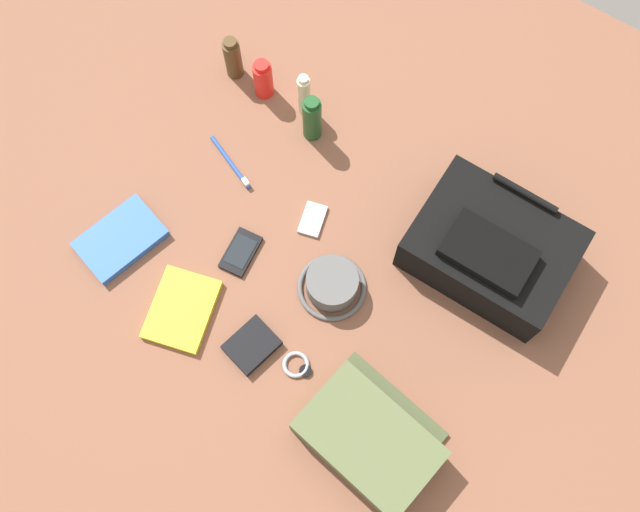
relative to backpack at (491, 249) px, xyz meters
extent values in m
cube|color=brown|center=(-0.32, -0.22, -0.08)|extent=(2.64, 2.02, 0.02)
cube|color=black|center=(0.00, 0.00, 0.00)|extent=(0.36, 0.27, 0.13)
cube|color=black|center=(0.00, -0.04, 0.08)|extent=(0.20, 0.12, 0.03)
cylinder|color=black|center=(0.00, 0.13, 0.07)|extent=(0.16, 0.02, 0.02)
cube|color=#56603D|center=(-0.01, -0.52, -0.02)|extent=(0.31, 0.23, 0.10)
cube|color=#454D30|center=(-0.01, -0.41, -0.06)|extent=(0.28, 0.11, 0.01)
cylinder|color=#585858|center=(-0.26, -0.26, -0.03)|extent=(0.12, 0.12, 0.06)
torus|color=#585858|center=(-0.26, -0.26, -0.06)|extent=(0.16, 0.16, 0.01)
cylinder|color=#473319|center=(-0.79, 0.09, -0.01)|extent=(0.04, 0.04, 0.12)
cylinder|color=#473319|center=(-0.79, 0.09, 0.06)|extent=(0.03, 0.03, 0.01)
cylinder|color=red|center=(-0.70, 0.09, -0.01)|extent=(0.05, 0.05, 0.11)
cylinder|color=red|center=(-0.70, 0.09, 0.05)|extent=(0.04, 0.04, 0.01)
cylinder|color=beige|center=(-0.58, 0.10, -0.01)|extent=(0.03, 0.03, 0.13)
cylinder|color=beige|center=(-0.58, 0.10, 0.07)|extent=(0.02, 0.02, 0.01)
cylinder|color=#19471E|center=(-0.53, 0.06, 0.00)|extent=(0.05, 0.05, 0.14)
cylinder|color=#19471E|center=(-0.53, 0.06, 0.08)|extent=(0.03, 0.03, 0.01)
cube|color=blue|center=(-0.75, -0.44, -0.06)|extent=(0.18, 0.22, 0.02)
cube|color=white|center=(-0.75, -0.44, -0.06)|extent=(0.17, 0.21, 0.02)
cube|color=yellow|center=(-0.53, -0.50, -0.06)|extent=(0.18, 0.21, 0.02)
cube|color=white|center=(-0.53, -0.50, -0.06)|extent=(0.17, 0.20, 0.01)
cube|color=black|center=(-0.49, -0.31, -0.06)|extent=(0.08, 0.12, 0.01)
cube|color=black|center=(-0.49, -0.31, -0.06)|extent=(0.06, 0.08, 0.00)
cube|color=#B7B7BC|center=(-0.40, -0.14, -0.07)|extent=(0.07, 0.09, 0.01)
cylinder|color=silver|center=(-0.40, -0.16, -0.06)|extent=(0.03, 0.03, 0.00)
torus|color=#99999E|center=(-0.23, -0.46, -0.06)|extent=(0.06, 0.06, 0.01)
cylinder|color=black|center=(-0.21, -0.46, -0.06)|extent=(0.03, 0.03, 0.01)
cylinder|color=blue|center=(-0.65, -0.13, -0.07)|extent=(0.16, 0.07, 0.01)
cube|color=white|center=(-0.59, -0.15, -0.05)|extent=(0.02, 0.02, 0.01)
cube|color=black|center=(-0.34, -0.48, -0.06)|extent=(0.11, 0.13, 0.02)
camera|label=1|loc=(-0.02, -0.69, 1.61)|focal=41.82mm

